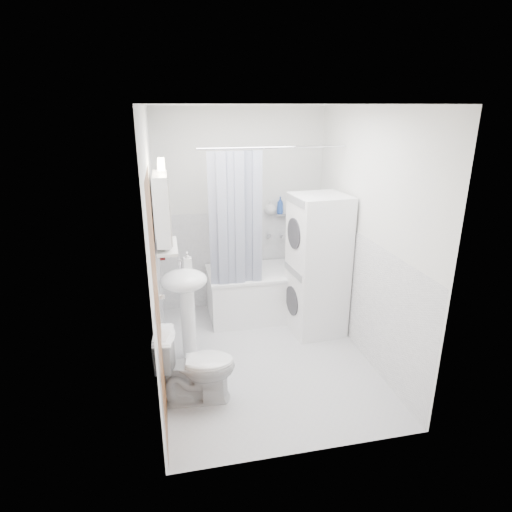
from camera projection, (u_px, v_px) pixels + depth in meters
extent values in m
plane|color=#B8B8BD|center=(265.00, 356.00, 4.32)|extent=(2.60, 2.60, 0.00)
plane|color=silver|center=(241.00, 211.00, 5.13)|extent=(2.00, 0.00, 2.00)
plane|color=silver|center=(313.00, 303.00, 2.73)|extent=(2.00, 0.00, 2.00)
plane|color=silver|center=(154.00, 250.00, 3.73)|extent=(0.00, 2.60, 2.60)
plane|color=silver|center=(367.00, 237.00, 4.12)|extent=(0.00, 2.60, 2.60)
plane|color=white|center=(267.00, 105.00, 3.53)|extent=(2.60, 2.60, 0.00)
plane|color=white|center=(242.00, 259.00, 5.31)|extent=(1.98, 0.00, 1.98)
plane|color=white|center=(161.00, 312.00, 3.93)|extent=(0.00, 2.58, 2.58)
plane|color=white|center=(360.00, 294.00, 4.32)|extent=(0.00, 2.58, 2.58)
plane|color=brown|center=(158.00, 316.00, 2.99)|extent=(0.00, 2.00, 2.00)
cylinder|color=silver|center=(162.00, 297.00, 3.30)|extent=(0.04, 0.04, 0.04)
cube|color=white|center=(271.00, 293.00, 5.14)|extent=(1.47, 0.68, 0.54)
cube|color=white|center=(271.00, 271.00, 5.04)|extent=(1.49, 0.70, 0.03)
cube|color=silver|center=(271.00, 280.00, 5.08)|extent=(1.29, 0.50, 0.20)
cylinder|color=silver|center=(280.00, 235.00, 5.28)|extent=(0.04, 0.12, 0.04)
cylinder|color=silver|center=(279.00, 147.00, 4.30)|extent=(1.67, 0.02, 0.02)
cube|color=#131D43|center=(214.00, 223.00, 4.41)|extent=(0.10, 0.02, 1.45)
cube|color=#131D43|center=(223.00, 223.00, 4.43)|extent=(0.10, 0.02, 1.45)
cube|color=#131D43|center=(231.00, 222.00, 4.44)|extent=(0.10, 0.02, 1.45)
cube|color=#131D43|center=(240.00, 222.00, 4.46)|extent=(0.10, 0.02, 1.45)
cube|color=#131D43|center=(248.00, 221.00, 4.48)|extent=(0.10, 0.02, 1.45)
cube|color=#131D43|center=(257.00, 221.00, 4.50)|extent=(0.10, 0.02, 1.45)
ellipsoid|color=white|center=(184.00, 281.00, 3.99)|extent=(0.44, 0.37, 0.20)
cylinder|color=white|center=(189.00, 325.00, 4.16)|extent=(0.14, 0.14, 0.75)
cylinder|color=silver|center=(180.00, 264.00, 4.08)|extent=(0.03, 0.03, 0.14)
cylinder|color=silver|center=(180.00, 259.00, 4.02)|extent=(0.02, 0.10, 0.02)
cube|color=white|center=(162.00, 208.00, 3.72)|extent=(0.12, 0.50, 0.60)
cube|color=white|center=(170.00, 208.00, 3.74)|extent=(0.01, 0.47, 0.57)
cube|color=#FFEABF|center=(161.00, 164.00, 3.60)|extent=(0.06, 0.45, 0.06)
cube|color=silver|center=(167.00, 246.00, 3.84)|extent=(0.18, 0.54, 0.02)
cube|color=silver|center=(285.00, 214.00, 5.19)|extent=(0.22, 0.06, 0.02)
cube|color=#4F180E|center=(159.00, 215.00, 3.99)|extent=(0.05, 0.33, 0.78)
cube|color=#4F180E|center=(160.00, 176.00, 3.87)|extent=(0.03, 0.29, 0.08)
cylinder|color=silver|center=(155.00, 172.00, 3.85)|extent=(0.02, 0.04, 0.02)
cube|color=white|center=(316.00, 298.00, 4.73)|extent=(0.59, 0.59, 0.77)
cylinder|color=#2D2D33|center=(292.00, 301.00, 4.68)|extent=(0.05, 0.33, 0.33)
cube|color=gray|center=(293.00, 271.00, 4.57)|extent=(0.05, 0.48, 0.08)
cube|color=white|center=(319.00, 231.00, 4.48)|extent=(0.59, 0.59, 0.77)
cylinder|color=#2D2D33|center=(294.00, 234.00, 4.43)|extent=(0.05, 0.33, 0.33)
cube|color=gray|center=(295.00, 201.00, 4.31)|extent=(0.05, 0.48, 0.08)
imported|color=white|center=(196.00, 366.00, 3.59)|extent=(0.70, 0.43, 0.65)
imported|color=gray|center=(188.00, 265.00, 4.10)|extent=(0.08, 0.17, 0.08)
imported|color=gray|center=(167.00, 246.00, 3.69)|extent=(0.07, 0.18, 0.07)
imported|color=gray|center=(166.00, 236.00, 3.93)|extent=(0.10, 0.09, 0.10)
imported|color=gray|center=(270.00, 209.00, 5.13)|extent=(0.13, 0.17, 0.13)
imported|color=#274C9F|center=(280.00, 211.00, 5.16)|extent=(0.08, 0.21, 0.08)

